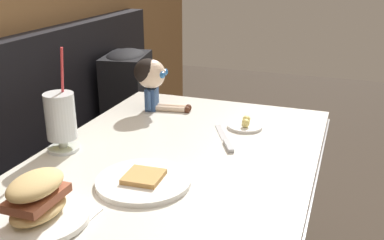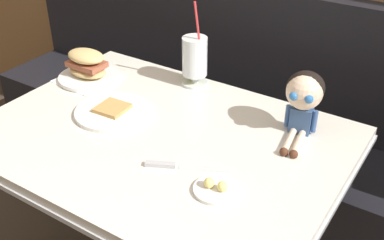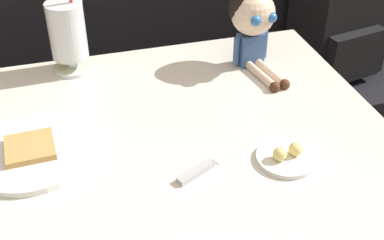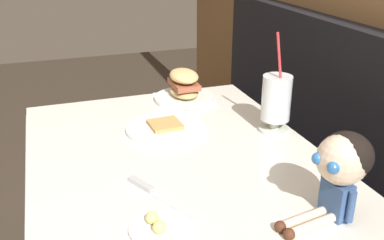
% 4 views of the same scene
% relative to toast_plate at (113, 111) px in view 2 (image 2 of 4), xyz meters
% --- Properties ---
extents(booth_bench, '(2.60, 0.48, 1.00)m').
position_rel_toast_plate_xyz_m(booth_bench, '(0.20, 0.61, -0.42)').
color(booth_bench, black).
rests_on(booth_bench, ground).
extents(diner_table, '(1.11, 0.81, 0.74)m').
position_rel_toast_plate_xyz_m(diner_table, '(0.20, -0.02, -0.21)').
color(diner_table, silver).
rests_on(diner_table, ground).
extents(toast_plate, '(0.25, 0.25, 0.03)m').
position_rel_toast_plate_xyz_m(toast_plate, '(0.00, 0.00, 0.00)').
color(toast_plate, white).
rests_on(toast_plate, diner_table).
extents(milkshake_glass, '(0.10, 0.10, 0.32)m').
position_rel_toast_plate_xyz_m(milkshake_glass, '(0.11, 0.32, 0.09)').
color(milkshake_glass, silver).
rests_on(milkshake_glass, diner_table).
extents(sandwich_plate, '(0.22, 0.22, 0.12)m').
position_rel_toast_plate_xyz_m(sandwich_plate, '(-0.24, 0.14, 0.04)').
color(sandwich_plate, white).
rests_on(sandwich_plate, diner_table).
extents(butter_saucer, '(0.12, 0.12, 0.04)m').
position_rel_toast_plate_xyz_m(butter_saucer, '(0.48, -0.16, 0.00)').
color(butter_saucer, white).
rests_on(butter_saucer, diner_table).
extents(butter_knife, '(0.22, 0.12, 0.01)m').
position_rel_toast_plate_xyz_m(butter_knife, '(0.33, -0.13, -0.00)').
color(butter_knife, silver).
rests_on(butter_knife, diner_table).
extents(seated_doll, '(0.13, 0.23, 0.20)m').
position_rel_toast_plate_xyz_m(seated_doll, '(0.55, 0.23, 0.12)').
color(seated_doll, '#385689').
rests_on(seated_doll, diner_table).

